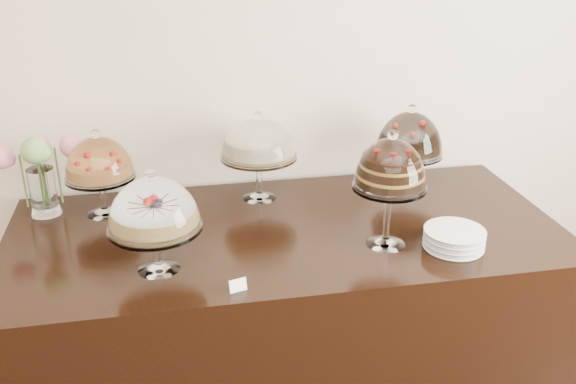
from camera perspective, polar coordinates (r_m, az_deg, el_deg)
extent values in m
cube|color=beige|center=(2.88, -4.43, 12.31)|extent=(5.00, 0.04, 3.00)
cube|color=black|center=(2.81, -0.20, -11.45)|extent=(2.20, 1.00, 0.90)
cone|color=white|center=(2.33, -11.41, -6.46)|extent=(0.15, 0.15, 0.02)
cylinder|color=white|center=(2.29, -11.57, -4.74)|extent=(0.03, 0.03, 0.13)
cylinder|color=white|center=(2.26, -11.72, -3.10)|extent=(0.33, 0.33, 0.01)
cylinder|color=#AD894D|center=(2.24, -11.80, -2.30)|extent=(0.26, 0.26, 0.06)
sphere|color=#AE140D|center=(2.25, -10.16, -1.05)|extent=(0.02, 0.02, 0.02)
sphere|color=#AE140D|center=(2.27, -13.18, -0.99)|extent=(0.02, 0.02, 0.02)
sphere|color=#AE140D|center=(2.17, -12.29, -2.19)|extent=(0.02, 0.02, 0.02)
sphere|color=white|center=(2.18, -12.15, 1.52)|extent=(0.04, 0.04, 0.04)
cone|color=white|center=(2.48, 8.67, -4.32)|extent=(0.15, 0.15, 0.02)
cylinder|color=white|center=(2.43, 8.83, -1.91)|extent=(0.03, 0.03, 0.21)
cylinder|color=white|center=(2.38, 8.99, 0.46)|extent=(0.27, 0.27, 0.01)
cylinder|color=black|center=(2.36, 9.09, 1.89)|extent=(0.21, 0.21, 0.12)
sphere|color=#AE140D|center=(2.37, 10.31, 3.66)|extent=(0.02, 0.02, 0.02)
sphere|color=#AE140D|center=(2.39, 9.04, 3.92)|extent=(0.02, 0.02, 0.02)
sphere|color=#AE140D|center=(2.35, 7.92, 3.71)|extent=(0.02, 0.02, 0.02)
sphere|color=#AE140D|center=(2.30, 8.05, 3.22)|extent=(0.02, 0.02, 0.02)
sphere|color=#AE140D|center=(2.28, 9.36, 2.94)|extent=(0.02, 0.02, 0.02)
sphere|color=#AE140D|center=(2.31, 10.50, 3.17)|extent=(0.02, 0.02, 0.02)
sphere|color=white|center=(2.31, 9.31, 5.04)|extent=(0.04, 0.04, 0.04)
cone|color=white|center=(2.84, -2.55, -0.26)|extent=(0.15, 0.15, 0.02)
cylinder|color=white|center=(2.80, -2.58, 1.51)|extent=(0.03, 0.03, 0.17)
cylinder|color=white|center=(2.77, -2.61, 3.21)|extent=(0.34, 0.34, 0.01)
cylinder|color=beige|center=(2.76, -2.63, 3.99)|extent=(0.27, 0.27, 0.07)
sphere|color=white|center=(2.71, -2.68, 6.78)|extent=(0.04, 0.04, 0.04)
cone|color=white|center=(2.97, 10.43, 0.47)|extent=(0.15, 0.15, 0.02)
cylinder|color=white|center=(2.94, 10.55, 1.99)|extent=(0.03, 0.03, 0.14)
cylinder|color=white|center=(2.91, 10.66, 3.41)|extent=(0.30, 0.30, 0.01)
cylinder|color=black|center=(2.90, 10.73, 4.33)|extent=(0.24, 0.24, 0.09)
sphere|color=#AE140D|center=(2.92, 11.85, 5.51)|extent=(0.02, 0.02, 0.02)
sphere|color=#AE140D|center=(2.90, 9.59, 5.58)|extent=(0.02, 0.02, 0.02)
sphere|color=#AE140D|center=(2.82, 11.01, 4.91)|extent=(0.02, 0.02, 0.02)
sphere|color=white|center=(2.85, 10.97, 7.27)|extent=(0.04, 0.04, 0.04)
cone|color=white|center=(2.80, -15.96, -1.59)|extent=(0.15, 0.15, 0.02)
cylinder|color=white|center=(2.77, -16.14, -0.09)|extent=(0.03, 0.03, 0.14)
cylinder|color=white|center=(2.74, -16.32, 1.32)|extent=(0.29, 0.29, 0.01)
cylinder|color=#BF7C38|center=(2.73, -16.38, 1.86)|extent=(0.22, 0.22, 0.04)
sphere|color=#AE140D|center=(2.73, -15.20, 2.72)|extent=(0.02, 0.02, 0.02)
sphere|color=#AE140D|center=(2.77, -16.09, 2.95)|extent=(0.02, 0.02, 0.02)
sphere|color=#AE140D|center=(2.76, -17.33, 2.72)|extent=(0.02, 0.02, 0.02)
sphere|color=#AE140D|center=(2.71, -17.72, 2.25)|extent=(0.02, 0.02, 0.02)
sphere|color=#AE140D|center=(2.66, -16.84, 2.00)|extent=(0.02, 0.02, 0.02)
sphere|color=#AE140D|center=(2.67, -15.56, 2.24)|extent=(0.02, 0.02, 0.02)
sphere|color=white|center=(2.68, -16.76, 4.98)|extent=(0.04, 0.04, 0.04)
cylinder|color=white|center=(2.84, -20.93, 0.05)|extent=(0.11, 0.11, 0.20)
cylinder|color=#476B2D|center=(2.82, -19.72, 1.40)|extent=(0.01, 0.01, 0.25)
sphere|color=pink|center=(2.77, -18.64, 3.92)|extent=(0.10, 0.10, 0.10)
cylinder|color=#476B2D|center=(2.86, -21.05, 1.38)|extent=(0.01, 0.01, 0.23)
sphere|color=pink|center=(2.86, -21.33, 3.80)|extent=(0.10, 0.10, 0.10)
cylinder|color=#476B2D|center=(2.83, -22.43, 0.88)|extent=(0.01, 0.01, 0.23)
sphere|color=pink|center=(2.79, -24.14, 2.85)|extent=(0.10, 0.10, 0.10)
cylinder|color=#476B2D|center=(2.79, -21.17, 1.13)|extent=(0.01, 0.01, 0.26)
sphere|color=#699B4B|center=(2.72, -21.60, 3.42)|extent=(0.11, 0.11, 0.11)
cylinder|color=silver|center=(2.51, 14.47, -4.72)|extent=(0.22, 0.22, 0.01)
cylinder|color=silver|center=(2.50, 14.49, -4.50)|extent=(0.21, 0.21, 0.01)
cylinder|color=silver|center=(2.50, 14.52, -4.27)|extent=(0.22, 0.22, 0.01)
cylinder|color=silver|center=(2.49, 14.54, -4.05)|extent=(0.21, 0.21, 0.01)
cylinder|color=silver|center=(2.49, 14.57, -3.83)|extent=(0.22, 0.22, 0.01)
cylinder|color=silver|center=(2.48, 14.60, -3.60)|extent=(0.21, 0.21, 0.01)
cylinder|color=silver|center=(2.48, 14.62, -3.38)|extent=(0.22, 0.22, 0.01)
cube|color=white|center=(2.16, -4.48, -8.27)|extent=(0.06, 0.03, 0.04)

